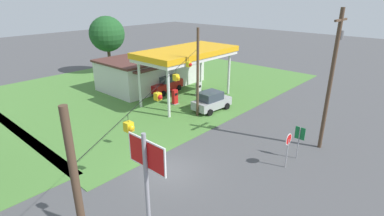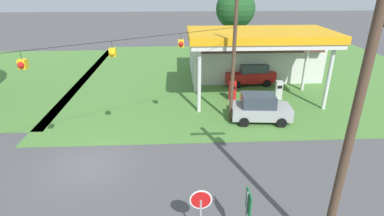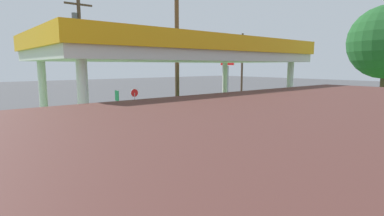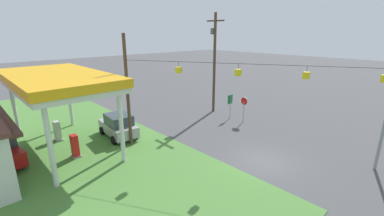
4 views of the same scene
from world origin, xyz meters
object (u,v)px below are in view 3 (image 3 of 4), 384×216
Objects in this scene: fuel_pump_far at (142,163)px; gas_station_store at (339,192)px; utility_pole_main at (80,51)px; stop_sign_roadside at (135,96)px; car_at_pumps_rear at (244,177)px; route_sign at (117,98)px; car_at_pumps_front at (147,132)px; gas_station_canopy at (180,52)px; fuel_pump_near at (213,147)px; stop_sign_overhead at (227,67)px.

gas_station_store is at bearing 95.12° from fuel_pump_far.
stop_sign_roadside is at bearing 171.68° from utility_pole_main.
route_sign is at bearing 70.94° from car_at_pumps_rear.
car_at_pumps_front is 1.67× the size of stop_sign_roadside.
gas_station_canopy is 5.67m from car_at_pumps_rear.
route_sign is 0.24× the size of utility_pole_main.
gas_station_canopy is 15.21m from route_sign.
gas_station_canopy reaches higher than fuel_pump_near.
car_at_pumps_front is 0.41× the size of utility_pole_main.
utility_pole_main is (-3.03, -14.90, 4.91)m from fuel_pump_far.
stop_sign_roadside is 1.04× the size of route_sign.
gas_station_canopy is 4.55× the size of route_sign.
fuel_pump_near is 0.16× the size of utility_pole_main.
stop_sign_overhead is (-14.54, -13.14, 3.59)m from fuel_pump_near.
stop_sign_overhead is (-10.85, 1.11, 2.54)m from stop_sign_roadside.
gas_station_canopy is 0.87× the size of gas_station_store.
fuel_pump_far is at bearing 104.62° from car_at_pumps_rear.
fuel_pump_far is (0.65, -7.22, -1.12)m from gas_station_store.
stop_sign_overhead reaches higher than car_at_pumps_front.
gas_station_canopy reaches higher than fuel_pump_far.
fuel_pump_far is at bearing 78.52° from utility_pole_main.
fuel_pump_far is 15.47m from route_sign.
stop_sign_roadside is (-4.91, -10.34, 0.83)m from car_at_pumps_front.
stop_sign_roadside reaches higher than car_at_pumps_front.
gas_station_store is at bearing -107.67° from stop_sign_roadside.
gas_station_store is at bearing 85.05° from car_at_pumps_front.
utility_pole_main is at bearing -6.56° from stop_sign_overhead.
stop_sign_overhead is 15.47m from utility_pole_main.
route_sign is at bearing -5.29° from stop_sign_overhead.
stop_sign_roadside is at bearing -111.41° from gas_station_canopy.
car_at_pumps_rear is 24.25m from stop_sign_overhead.
utility_pole_main reaches higher than gas_station_canopy.
car_at_pumps_front is at bearing -115.42° from stop_sign_roadside.
car_at_pumps_rear is (-0.80, -3.29, -0.87)m from gas_station_store.
stop_sign_roadside is 1.68m from route_sign.
fuel_pump_near is at bearing -104.52° from stop_sign_roadside.
stop_sign_overhead reaches higher than gas_station_store.
route_sign is at bearing -103.50° from gas_station_store.
gas_station_store is at bearing 49.01° from stop_sign_overhead.
car_at_pumps_front is 7.92m from car_at_pumps_rear.
gas_station_store is 5.04× the size of stop_sign_roadside.
stop_sign_overhead reaches higher than fuel_pump_near.
route_sign is (-5.81, -14.30, 0.94)m from fuel_pump_far.
route_sign reaches higher than fuel_pump_near.
car_at_pumps_rear is 19.17m from stop_sign_roadside.
car_at_pumps_rear reaches higher than fuel_pump_near.
route_sign is (-4.37, -18.23, 0.69)m from car_at_pumps_rear.
car_at_pumps_front is 18.58m from stop_sign_overhead.
route_sign reaches higher than fuel_pump_far.
gas_station_store is 1.24× the size of utility_pole_main.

